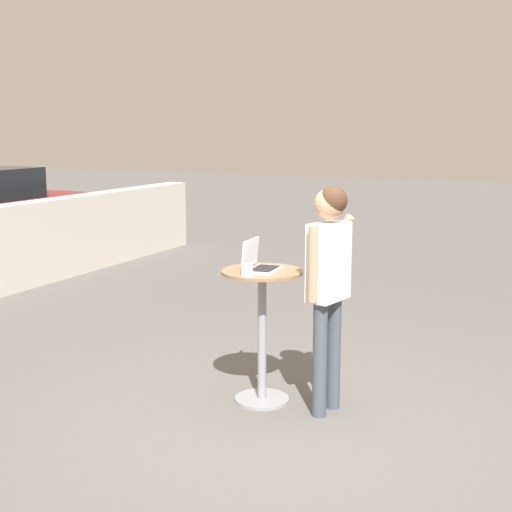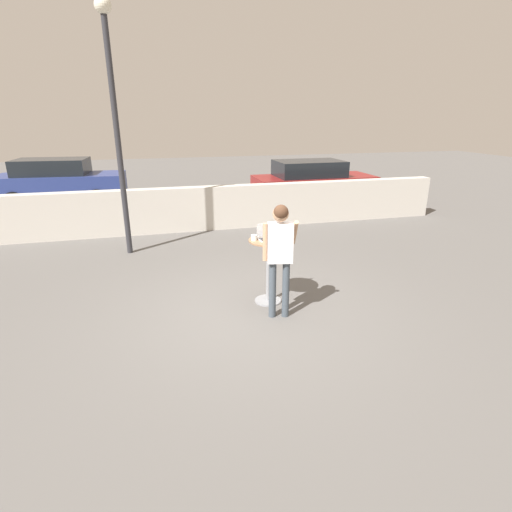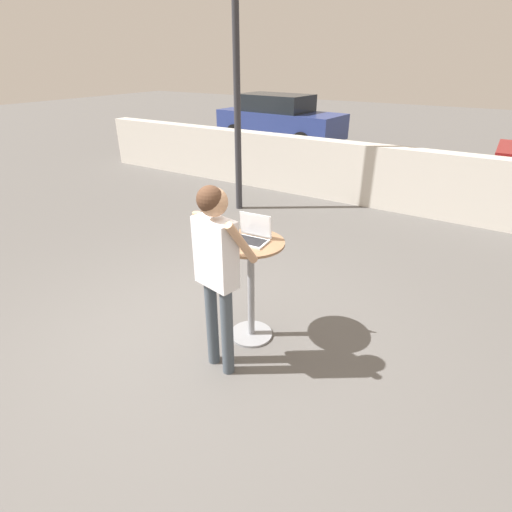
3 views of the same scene
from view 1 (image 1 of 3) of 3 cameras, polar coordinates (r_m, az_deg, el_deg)
The scene contains 5 objects.
ground_plane at distance 5.50m, azimuth 1.95°, elevation -13.37°, with size 50.00×50.00×0.00m, color #5B5956.
cafe_table at distance 5.72m, azimuth 0.49°, elevation -5.07°, with size 0.65×0.65×1.09m.
laptop at distance 5.63m, azimuth 0.24°, elevation -0.57°, with size 0.35×0.27×0.25m.
coffee_mug at distance 5.42m, azimuth -0.73°, elevation -1.11°, with size 0.12×0.09×0.09m.
standing_person at distance 5.43m, azimuth 5.82°, elevation -1.11°, with size 0.55×0.35×1.78m.
Camera 1 is at (-4.62, -1.99, 2.21)m, focal length 50.00 mm.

